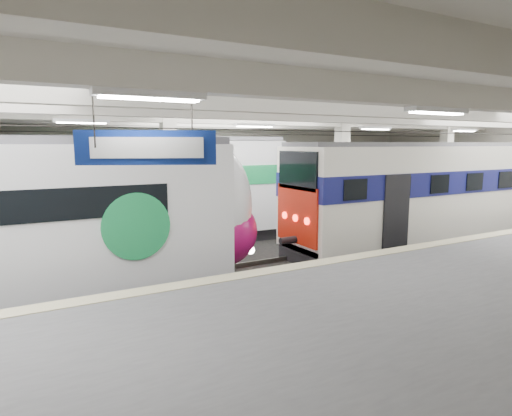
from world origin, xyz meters
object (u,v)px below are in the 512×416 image
older_rer (426,192)px  modern_emu (34,225)px  far_train (113,192)px  wayfinding_sign (147,147)px

older_rer → modern_emu: bearing=-180.0°
older_rer → far_train: far_train is taller
older_rer → wayfinding_sign: wayfinding_sign is taller
modern_emu → older_rer: bearing=0.0°
older_rer → far_train: bearing=154.6°
far_train → wayfinding_sign: (-1.44, -11.23, 1.85)m
modern_emu → far_train: size_ratio=0.95×
modern_emu → wayfinding_sign: (1.51, -5.73, 2.02)m
modern_emu → older_rer: (14.54, 0.00, 0.08)m
modern_emu → wayfinding_sign: size_ratio=7.07×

